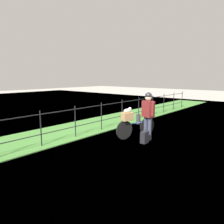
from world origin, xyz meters
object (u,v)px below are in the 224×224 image
Objects in this scene: wooden_crate at (127,116)px; mooring_bollard at (138,119)px; terrier_dog at (128,110)px; cyclist_person at (148,112)px; bicycle_main at (136,128)px; backpack_on_paving at (145,137)px.

wooden_crate is 2.59m from mooring_bollard.
wooden_crate is at bearing -155.56° from mooring_bollard.
terrier_dog is 0.19× the size of cyclist_person.
terrier_dog is at bearing 163.57° from bicycle_main.
wooden_crate reaches higher than bicycle_main.
cyclist_person reaches higher than wooden_crate.
backpack_on_paving is (-0.39, -0.63, -0.16)m from bicycle_main.
wooden_crate is 0.97m from backpack_on_paving.
bicycle_main is at bearing -148.75° from mooring_bollard.
cyclist_person is (0.03, -0.48, 0.64)m from bicycle_main.
terrier_dog is 0.69× the size of mooring_bollard.
cyclist_person is at bearing 18.36° from backpack_on_paving.
mooring_bollard is (1.87, 1.64, -0.77)m from cyclist_person.
bicycle_main is at bearing -16.43° from wooden_crate.
terrier_dog reaches higher than wooden_crate.
mooring_bollard is at bearing 41.17° from cyclist_person.
terrier_dog reaches higher than backpack_on_paving.
bicycle_main is 4.53× the size of wooden_crate.
wooden_crate is at bearing 163.57° from terrier_dog.
backpack_on_paving is (0.00, -0.74, -0.62)m from wooden_crate.
terrier_dog is at bearing 124.18° from cyclist_person.
wooden_crate reaches higher than mooring_bollard.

